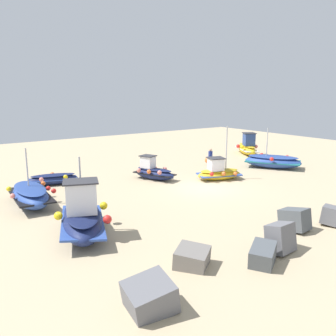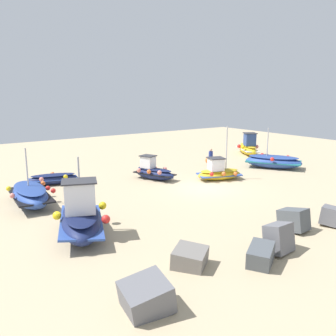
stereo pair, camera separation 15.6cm
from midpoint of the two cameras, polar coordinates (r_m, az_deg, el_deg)
name	(u,v)px [view 2 (the right image)]	position (r m, az deg, el deg)	size (l,w,h in m)	color
ground_plane	(205,188)	(22.88, 6.14, -3.18)	(55.54, 55.54, 0.00)	tan
fishing_boat_0	(53,179)	(24.68, -17.54, -1.64)	(3.32, 1.85, 0.74)	navy
fishing_boat_1	(219,172)	(25.02, 8.21, -0.66)	(3.35, 2.16, 3.73)	gold
fishing_boat_2	(81,218)	(15.81, -13.31, -7.64)	(3.20, 4.72, 3.35)	navy
fishing_boat_3	(273,161)	(29.70, 16.48, 1.01)	(3.89, 4.61, 3.19)	#2D4C9E
fishing_boat_4	(30,195)	(20.69, -20.79, -3.99)	(2.27, 4.25, 3.07)	#2D4C9E
fishing_boat_5	(153,172)	(24.88, -2.14, -0.56)	(2.11, 3.28, 1.64)	navy
fishing_boat_6	(248,147)	(35.36, 12.68, 3.22)	(2.99, 3.92, 2.14)	gold
person_walking	(211,158)	(27.85, 6.93, 1.63)	(0.32, 0.32, 1.68)	#2D2D38
breakwater_rocks	(329,220)	(17.67, 24.34, -7.45)	(20.85, 2.88, 1.37)	slate
mooring_buoy_0	(208,160)	(29.56, 6.57, 1.21)	(0.52, 0.52, 0.70)	#3F3F42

